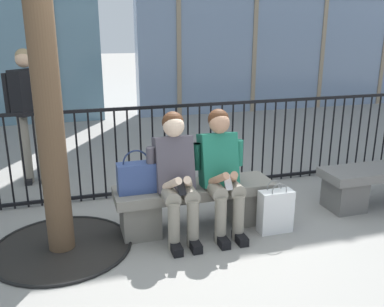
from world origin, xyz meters
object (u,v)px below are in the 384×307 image
at_px(seated_person_with_phone, 176,172).
at_px(seated_person_companion, 221,168).
at_px(handbag_on_bench, 137,177).
at_px(stone_bench, 195,202).
at_px(bystander_at_railing, 29,106).
at_px(shopping_bag, 275,211).

distance_m(seated_person_with_phone, seated_person_companion, 0.45).
bearing_deg(handbag_on_bench, seated_person_with_phone, -18.47).
bearing_deg(handbag_on_bench, stone_bench, 0.99).
xyz_separation_m(seated_person_with_phone, bystander_at_railing, (-1.39, 1.98, 0.35)).
bearing_deg(stone_bench, bystander_at_railing, 131.12).
xyz_separation_m(stone_bench, handbag_on_bench, (-0.58, -0.01, 0.33)).
xyz_separation_m(stone_bench, shopping_bag, (0.73, -0.33, -0.05)).
relative_size(stone_bench, seated_person_with_phone, 1.32).
bearing_deg(stone_bench, seated_person_with_phone, -150.22).
distance_m(seated_person_with_phone, shopping_bag, 1.07).
distance_m(stone_bench, seated_person_with_phone, 0.46).
relative_size(handbag_on_bench, bystander_at_railing, 0.24).
xyz_separation_m(seated_person_companion, handbag_on_bench, (-0.80, 0.12, -0.05)).
height_order(seated_person_companion, shopping_bag, seated_person_companion).
relative_size(seated_person_with_phone, seated_person_companion, 1.00).
bearing_deg(handbag_on_bench, seated_person_companion, -8.39).
bearing_deg(seated_person_companion, handbag_on_bench, 171.61).
relative_size(stone_bench, handbag_on_bench, 3.83).
bearing_deg(bystander_at_railing, seated_person_with_phone, -54.90).
xyz_separation_m(stone_bench, bystander_at_railing, (-1.62, 1.85, 0.73)).
height_order(stone_bench, seated_person_companion, seated_person_companion).
xyz_separation_m(shopping_bag, bystander_at_railing, (-2.35, 2.19, 0.78)).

